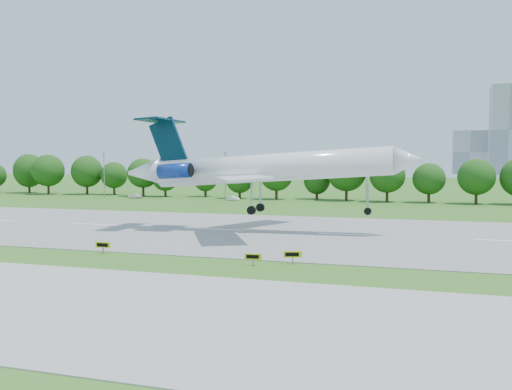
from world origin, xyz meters
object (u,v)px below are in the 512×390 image
Objects in this scene: taxi_sign_left at (103,245)px; service_vehicle_a at (233,198)px; airliner at (257,167)px; service_vehicle_b at (136,196)px.

service_vehicle_a is at bearing 98.81° from taxi_sign_left.
airliner reaches higher than taxi_sign_left.
taxi_sign_left is 0.50× the size of service_vehicle_a.
airliner is 78.02m from service_vehicle_b.
airliner is 63.49m from service_vehicle_a.
service_vehicle_a is at bearing -86.75° from service_vehicle_b.
taxi_sign_left is at bearing -116.23° from airliner.
taxi_sign_left is at bearing -157.20° from service_vehicle_a.
service_vehicle_b is at bearing 103.26° from service_vehicle_a.
service_vehicle_a is (-24.99, 57.74, -8.52)m from airliner.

